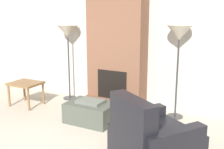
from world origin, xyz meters
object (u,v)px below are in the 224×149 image
at_px(armchair, 150,140).
at_px(floor_lamp_left, 68,34).
at_px(floor_lamp_right, 179,37).
at_px(side_table, 26,86).
at_px(ottoman, 91,112).

xyz_separation_m(armchair, floor_lamp_left, (-2.41, 1.60, 1.12)).
distance_m(floor_lamp_left, floor_lamp_right, 2.31).
xyz_separation_m(side_table, floor_lamp_right, (2.82, 0.76, 1.04)).
xyz_separation_m(ottoman, armchair, (1.32, -0.70, 0.09)).
bearing_deg(side_table, armchair, -15.93).
bearing_deg(ottoman, floor_lamp_right, 36.42).
bearing_deg(ottoman, armchair, -27.77).
relative_size(ottoman, side_table, 1.35).
bearing_deg(floor_lamp_right, floor_lamp_left, 180.00).
bearing_deg(side_table, floor_lamp_right, 15.17).
bearing_deg(ottoman, floor_lamp_left, 140.42).
distance_m(side_table, floor_lamp_right, 3.10).
distance_m(ottoman, floor_lamp_right, 1.97).
bearing_deg(ottoman, side_table, 175.12).
bearing_deg(floor_lamp_left, side_table, -123.66).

